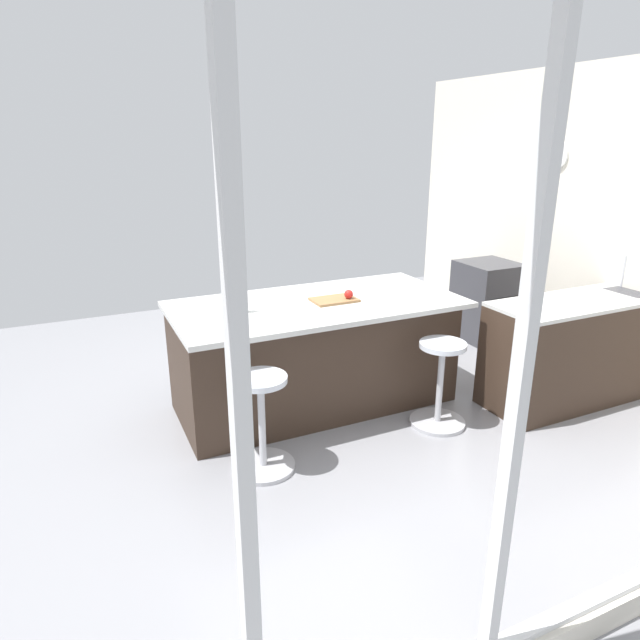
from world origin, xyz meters
name	(u,v)px	position (x,y,z in m)	size (l,w,h in m)	color
ground_plane	(332,410)	(0.00, 0.00, 0.00)	(7.03, 7.03, 0.00)	gray
window_panel_rear	(629,306)	(0.00, 2.45, 1.60)	(5.41, 0.12, 2.83)	silver
interior_partition_left	(586,221)	(-2.70, 0.00, 1.42)	(0.15, 4.91, 2.83)	silver
sink_cabinet	(605,343)	(-2.36, 0.67, 0.46)	(2.35, 0.60, 1.18)	#38281E
oven_range	(487,301)	(-2.35, -0.85, 0.43)	(0.60, 0.61, 0.87)	#38383D
kitchen_island	(315,353)	(0.08, -0.17, 0.47)	(2.32, 1.13, 0.92)	#38281E
stool_by_window	(440,386)	(-0.66, 0.57, 0.33)	(0.44, 0.44, 0.69)	#B7B7BC
stool_middle	(262,426)	(0.81, 0.57, 0.33)	(0.44, 0.44, 0.69)	#B7B7BC
cutting_board	(334,300)	(-0.06, -0.09, 0.93)	(0.36, 0.24, 0.02)	olive
apple_red	(349,294)	(-0.16, -0.05, 0.98)	(0.07, 0.07, 0.07)	red
water_bottle	(238,297)	(0.73, -0.12, 1.05)	(0.06, 0.06, 0.31)	silver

